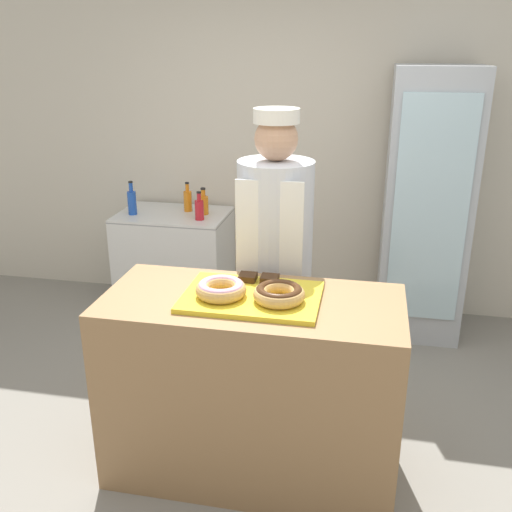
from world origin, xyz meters
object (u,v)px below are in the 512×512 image
(serving_tray, at_px, (252,297))
(bottle_red, at_px, (199,209))
(brownie_back_left, at_px, (248,277))
(donut_chocolate_glaze, at_px, (279,293))
(bottle_orange_b, at_px, (203,204))
(baker_person, at_px, (275,261))
(bottle_orange, at_px, (188,200))
(brownie_back_right, at_px, (270,279))
(chest_freezer, at_px, (175,261))
(donut_light_glaze, at_px, (221,288))
(bottle_blue, at_px, (132,202))
(beverage_fridge, at_px, (426,207))

(serving_tray, bearing_deg, bottle_red, 114.64)
(brownie_back_left, bearing_deg, donut_chocolate_glaze, -47.83)
(serving_tray, height_order, bottle_orange_b, bottle_orange_b)
(baker_person, bearing_deg, donut_chocolate_glaze, -78.62)
(serving_tray, xyz_separation_m, baker_person, (0.01, 0.58, -0.04))
(brownie_back_left, relative_size, bottle_orange, 0.36)
(brownie_back_right, relative_size, chest_freezer, 0.10)
(donut_light_glaze, xyz_separation_m, chest_freezer, (-0.88, 1.82, -0.61))
(brownie_back_left, height_order, bottle_orange_b, bottle_orange_b)
(brownie_back_left, xyz_separation_m, bottle_blue, (-1.26, 1.51, -0.08))
(beverage_fridge, bearing_deg, serving_tray, -117.56)
(brownie_back_left, xyz_separation_m, beverage_fridge, (0.98, 1.60, -0.02))
(beverage_fridge, bearing_deg, bottle_orange, 177.12)
(donut_light_glaze, bearing_deg, baker_person, 76.99)
(donut_light_glaze, relative_size, chest_freezer, 0.27)
(serving_tray, height_order, brownie_back_right, brownie_back_right)
(donut_light_glaze, bearing_deg, brownie_back_left, 68.91)
(chest_freezer, bearing_deg, baker_person, -49.21)
(serving_tray, xyz_separation_m, beverage_fridge, (0.92, 1.76, 0.01))
(bottle_red, bearing_deg, brownie_back_right, -61.32)
(donut_chocolate_glaze, height_order, bottle_orange_b, donut_chocolate_glaze)
(serving_tray, xyz_separation_m, brownie_back_right, (0.05, 0.17, 0.03))
(brownie_back_left, bearing_deg, brownie_back_right, 0.00)
(baker_person, relative_size, bottle_orange_b, 8.34)
(donut_chocolate_glaze, distance_m, bottle_red, 1.91)
(serving_tray, relative_size, chest_freezer, 0.73)
(donut_light_glaze, xyz_separation_m, bottle_blue, (-1.18, 1.73, -0.10))
(bottle_orange_b, bearing_deg, donut_light_glaze, -71.13)
(donut_chocolate_glaze, distance_m, bottle_orange, 2.18)
(donut_light_glaze, height_order, brownie_back_right, donut_light_glaze)
(beverage_fridge, bearing_deg, bottle_blue, -177.85)
(baker_person, distance_m, beverage_fridge, 1.49)
(beverage_fridge, distance_m, bottle_red, 1.68)
(brownie_back_left, bearing_deg, bottle_orange, 116.94)
(baker_person, bearing_deg, bottle_red, 125.76)
(donut_chocolate_glaze, xyz_separation_m, brownie_back_right, (-0.08, 0.21, -0.02))
(brownie_back_right, relative_size, beverage_fridge, 0.04)
(donut_light_glaze, distance_m, donut_chocolate_glaze, 0.27)
(donut_chocolate_glaze, height_order, chest_freezer, donut_chocolate_glaze)
(beverage_fridge, xyz_separation_m, chest_freezer, (-1.94, 0.01, -0.57))
(donut_light_glaze, bearing_deg, chest_freezer, 115.82)
(bottle_orange_b, bearing_deg, beverage_fridge, -1.14)
(beverage_fridge, bearing_deg, donut_light_glaze, -120.29)
(brownie_back_left, bearing_deg, beverage_fridge, 58.61)
(donut_chocolate_glaze, relative_size, bottle_orange_b, 1.12)
(donut_light_glaze, bearing_deg, beverage_fridge, 59.71)
(donut_light_glaze, xyz_separation_m, bottle_orange_b, (-0.63, 1.84, -0.12))
(brownie_back_right, height_order, chest_freezer, brownie_back_right)
(donut_light_glaze, relative_size, brownie_back_left, 2.77)
(chest_freezer, xyz_separation_m, bottle_blue, (-0.30, -0.09, 0.51))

